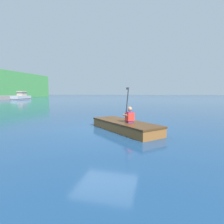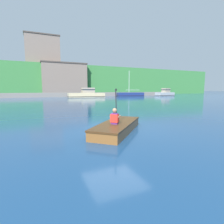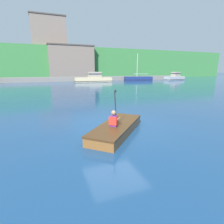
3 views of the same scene
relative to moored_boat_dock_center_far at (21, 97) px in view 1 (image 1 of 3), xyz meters
The scene contains 4 objects.
ground_plane 38.81m from the moored_boat_dock_center_far, 133.82° to the right, with size 300.00×300.00×0.00m, color navy.
moored_boat_dock_center_far is the anchor object (origin of this frame).
rowboat_foreground 39.52m from the moored_boat_dock_center_far, 133.26° to the right, with size 3.01×3.12×0.37m.
person_paddler 39.87m from the moored_boat_dock_center_far, 133.26° to the right, with size 0.46×0.46×1.30m.
Camera 1 is at (-6.83, -1.99, 1.46)m, focal length 28.00 mm.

